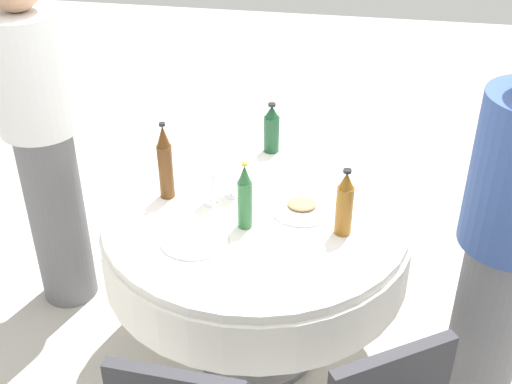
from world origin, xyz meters
TOP-DOWN VIEW (x-y plane):
  - ground_plane at (0.00, 0.00)m, footprint 10.00×10.00m
  - dining_table at (0.00, 0.00)m, footprint 1.26×1.26m
  - bottle_amber_south at (0.35, -0.08)m, footprint 0.07×0.07m
  - bottle_brown_left at (-0.38, 0.05)m, footprint 0.06×0.06m
  - bottle_green_far at (-0.02, -0.11)m, footprint 0.06×0.06m
  - bottle_dark_green_east at (-0.02, 0.51)m, footprint 0.07×0.07m
  - wine_glass_east at (-0.12, 0.10)m, footprint 0.07×0.07m
  - wine_glass_right at (-0.19, 0.02)m, footprint 0.06×0.06m
  - plate_rear at (-0.19, -0.23)m, footprint 0.26×0.26m
  - plate_near at (0.18, 0.04)m, footprint 0.26×0.26m
  - knife_left at (0.06, -0.33)m, footprint 0.04×0.18m
  - person_south at (0.90, -0.27)m, footprint 0.34×0.34m
  - person_left at (-0.99, 0.20)m, footprint 0.34×0.34m

SIDE VIEW (x-z plane):
  - ground_plane at x=0.00m, z-range 0.00..0.00m
  - dining_table at x=0.00m, z-range 0.22..0.96m
  - knife_left at x=0.06m, z-range 0.74..0.74m
  - plate_rear at x=-0.19m, z-range 0.74..0.76m
  - plate_near at x=0.18m, z-range 0.73..0.77m
  - wine_glass_east at x=-0.12m, z-range 0.77..0.90m
  - wine_glass_right at x=-0.19m, z-range 0.77..0.92m
  - bottle_dark_green_east at x=-0.02m, z-range 0.73..0.97m
  - person_left at x=-0.99m, z-range 0.04..1.69m
  - person_south at x=0.90m, z-range 0.04..1.70m
  - bottle_amber_south at x=0.35m, z-range 0.73..1.01m
  - bottle_green_far at x=-0.02m, z-range 0.73..1.01m
  - bottle_brown_left at x=-0.38m, z-range 0.73..1.06m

